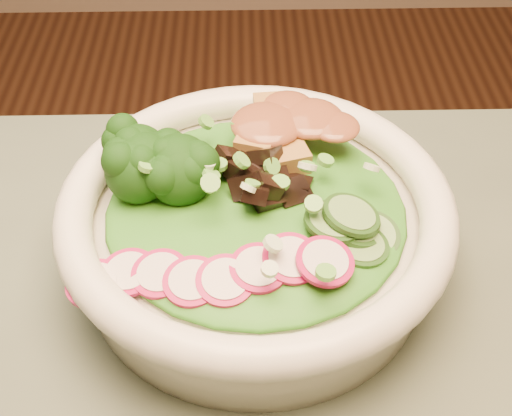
{
  "coord_description": "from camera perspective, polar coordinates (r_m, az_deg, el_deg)",
  "views": [
    {
      "loc": [
        0.19,
        -0.14,
        1.14
      ],
      "look_at": [
        0.2,
        0.21,
        0.81
      ],
      "focal_mm": 50.0,
      "sensor_mm": 36.0,
      "label": 1
    }
  ],
  "objects": [
    {
      "name": "scallion_garnish",
      "position": [
        0.47,
        0.0,
        2.24
      ],
      "size": [
        0.19,
        0.19,
        0.02
      ],
      "primitive_type": null,
      "color": "#5EAE3D",
      "rests_on": "salad_bowl"
    },
    {
      "name": "tofu_cubes",
      "position": [
        0.52,
        2.42,
        5.59
      ],
      "size": [
        0.11,
        0.09,
        0.04
      ],
      "primitive_type": null,
      "rotation": [
        0.0,
        0.0,
        -0.38
      ],
      "color": "olive",
      "rests_on": "salad_bowl"
    },
    {
      "name": "cucumber_slices",
      "position": [
        0.46,
        7.66,
        -0.72
      ],
      "size": [
        0.09,
        0.09,
        0.04
      ],
      "primitive_type": null,
      "rotation": [
        0.0,
        0.0,
        -0.38
      ],
      "color": "#72A45B",
      "rests_on": "salad_bowl"
    },
    {
      "name": "lettuce_bed",
      "position": [
        0.48,
        0.0,
        0.09
      ],
      "size": [
        0.21,
        0.21,
        0.02
      ],
      "primitive_type": "ellipsoid",
      "color": "#246B16",
      "rests_on": "salad_bowl"
    },
    {
      "name": "salad_bowl",
      "position": [
        0.5,
        -0.0,
        -1.66
      ],
      "size": [
        0.27,
        0.27,
        0.07
      ],
      "rotation": [
        0.0,
        0.0,
        -0.38
      ],
      "color": "white",
      "rests_on": "dining_table"
    },
    {
      "name": "broccoli_florets",
      "position": [
        0.49,
        -7.09,
        2.9
      ],
      "size": [
        0.1,
        0.1,
        0.04
      ],
      "primitive_type": null,
      "rotation": [
        0.0,
        0.0,
        -0.38
      ],
      "color": "black",
      "rests_on": "salad_bowl"
    },
    {
      "name": "peanut_sauce",
      "position": [
        0.51,
        2.46,
        6.74
      ],
      "size": [
        0.07,
        0.06,
        0.02
      ],
      "primitive_type": "ellipsoid",
      "color": "brown",
      "rests_on": "tofu_cubes"
    },
    {
      "name": "radish_slices",
      "position": [
        0.44,
        -2.44,
        -5.36
      ],
      "size": [
        0.12,
        0.08,
        0.02
      ],
      "primitive_type": null,
      "rotation": [
        0.0,
        0.0,
        -0.38
      ],
      "color": "#A40C46",
      "rests_on": "salad_bowl"
    },
    {
      "name": "mushroom_heap",
      "position": [
        0.48,
        0.46,
        2.25
      ],
      "size": [
        0.09,
        0.09,
        0.04
      ],
      "primitive_type": null,
      "rotation": [
        0.0,
        0.0,
        -0.38
      ],
      "color": "black",
      "rests_on": "salad_bowl"
    }
  ]
}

